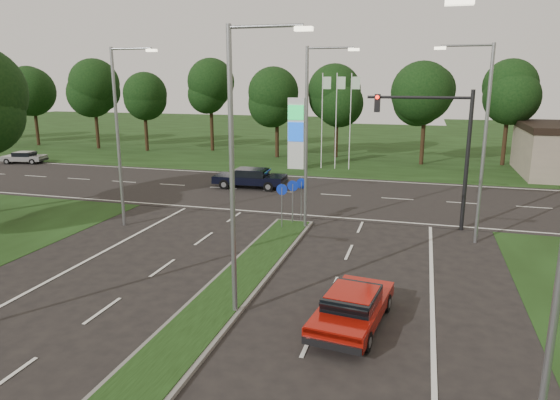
# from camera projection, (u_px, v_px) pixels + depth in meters

# --- Properties ---
(verge_far) EXTENTS (160.00, 50.00, 0.02)m
(verge_far) POSITION_uv_depth(u_px,v_px,m) (370.00, 141.00, 62.28)
(verge_far) COLOR black
(verge_far) RESTS_ON ground
(cross_road) EXTENTS (160.00, 12.00, 0.02)m
(cross_road) POSITION_uv_depth(u_px,v_px,m) (321.00, 194.00, 33.31)
(cross_road) COLOR black
(cross_road) RESTS_ON ground
(median_kerb) EXTENTS (2.00, 26.00, 0.12)m
(median_kerb) POSITION_uv_depth(u_px,v_px,m) (185.00, 339.00, 14.61)
(median_kerb) COLOR slate
(median_kerb) RESTS_ON ground
(streetlight_median_near) EXTENTS (2.53, 0.22, 9.00)m
(streetlight_median_near) POSITION_uv_depth(u_px,v_px,m) (238.00, 160.00, 15.03)
(streetlight_median_near) COLOR gray
(streetlight_median_near) RESTS_ON ground
(streetlight_median_far) EXTENTS (2.53, 0.22, 9.00)m
(streetlight_median_far) POSITION_uv_depth(u_px,v_px,m) (310.00, 130.00, 24.38)
(streetlight_median_far) COLOR gray
(streetlight_median_far) RESTS_ON ground
(streetlight_left_far) EXTENTS (2.53, 0.22, 9.00)m
(streetlight_left_far) POSITION_uv_depth(u_px,v_px,m) (121.00, 128.00, 25.00)
(streetlight_left_far) COLOR gray
(streetlight_left_far) RESTS_ON ground
(streetlight_right_far) EXTENTS (2.53, 0.22, 9.00)m
(streetlight_right_far) POSITION_uv_depth(u_px,v_px,m) (481.00, 134.00, 22.29)
(streetlight_right_far) COLOR gray
(streetlight_right_far) RESTS_ON ground
(streetlight_right_near) EXTENTS (2.53, 0.22, 9.00)m
(streetlight_right_near) POSITION_uv_depth(u_px,v_px,m) (557.00, 211.00, 9.21)
(streetlight_right_near) COLOR gray
(streetlight_right_near) RESTS_ON ground
(traffic_signal) EXTENTS (5.10, 0.42, 7.00)m
(traffic_signal) POSITION_uv_depth(u_px,v_px,m) (441.00, 138.00, 24.69)
(traffic_signal) COLOR black
(traffic_signal) RESTS_ON ground
(median_signs) EXTENTS (1.16, 1.76, 2.38)m
(median_signs) POSITION_uv_depth(u_px,v_px,m) (292.00, 194.00, 25.81)
(median_signs) COLOR gray
(median_signs) RESTS_ON ground
(gas_pylon) EXTENTS (5.80, 1.26, 8.00)m
(gas_pylon) POSITION_uv_depth(u_px,v_px,m) (299.00, 132.00, 42.03)
(gas_pylon) COLOR silver
(gas_pylon) RESTS_ON ground
(treeline_far) EXTENTS (6.00, 6.00, 9.90)m
(treeline_far) POSITION_uv_depth(u_px,v_px,m) (357.00, 87.00, 46.57)
(treeline_far) COLOR black
(treeline_far) RESTS_ON ground
(red_sedan) EXTENTS (2.27, 4.44, 1.17)m
(red_sedan) POSITION_uv_depth(u_px,v_px,m) (352.00, 307.00, 15.39)
(red_sedan) COLOR #9D1108
(red_sedan) RESTS_ON ground
(navy_sedan) EXTENTS (5.06, 2.25, 1.37)m
(navy_sedan) POSITION_uv_depth(u_px,v_px,m) (250.00, 178.00, 35.14)
(navy_sedan) COLOR black
(navy_sedan) RESTS_ON ground
(far_car_a) EXTENTS (3.98, 2.34, 1.07)m
(far_car_a) POSITION_uv_depth(u_px,v_px,m) (24.00, 157.00, 45.53)
(far_car_a) COLOR gray
(far_car_a) RESTS_ON ground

